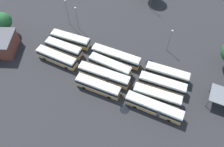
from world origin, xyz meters
TOP-DOWN VIEW (x-y plane):
  - ground_plane at (0.00, 0.00)m, footprint 110.63×110.63m
  - bus_row0_slot0 at (-15.33, -6.16)m, footprint 12.17×3.57m
  - bus_row0_slot1 at (-15.23, -2.25)m, footprint 12.75×3.62m
  - bus_row0_slot2 at (-15.15, 1.82)m, footprint 12.66×3.65m
  - bus_row0_slot3 at (-15.55, 5.31)m, footprint 14.72×2.95m
  - bus_row1_slot0 at (0.06, -5.60)m, footprint 14.74×3.09m
  - bus_row1_slot1 at (0.19, -1.78)m, footprint 12.61×3.00m
  - bus_row1_slot2 at (0.20, 1.89)m, footprint 14.79×3.44m
  - bus_row1_slot3 at (0.02, 5.86)m, footprint 12.38×3.15m
  - bus_row2_slot0 at (15.77, -5.67)m, footprint 12.50×3.63m
  - bus_row2_slot1 at (15.73, -1.74)m, footprint 11.52×2.80m
  - bus_row2_slot2 at (15.57, 2.32)m, footprint 12.52×2.74m
  - lamp_post_far_corner at (21.04, -13.17)m, footprint 0.56×0.28m
  - lamp_post_by_building at (17.40, -12.83)m, footprint 0.56×0.28m
  - lamp_post_mid_lot at (-12.43, -16.12)m, footprint 0.56×0.28m
  - tree_north_edge at (36.69, -0.86)m, footprint 5.19×5.19m
  - puddle_back_corner at (-13.70, -0.12)m, footprint 3.79×3.79m
  - puddle_centre_drain at (-1.76, -7.98)m, footprint 2.96×2.96m
  - puddle_front_lane at (-4.88, -9.07)m, footprint 2.27×2.27m
  - puddle_between_rows at (-8.87, 8.20)m, footprint 2.60×2.60m
  - puddle_near_shelter at (-9.66, -8.88)m, footprint 2.77×2.77m

SIDE VIEW (x-z plane):
  - ground_plane at x=0.00m, z-range 0.00..0.00m
  - puddle_back_corner at x=-13.70m, z-range 0.00..0.01m
  - puddle_centre_drain at x=-1.76m, z-range 0.00..0.01m
  - puddle_front_lane at x=-4.88m, z-range 0.00..0.01m
  - puddle_between_rows at x=-8.87m, z-range 0.00..0.01m
  - puddle_near_shelter at x=-9.66m, z-range 0.00..0.01m
  - bus_row2_slot1 at x=15.73m, z-range 0.10..3.56m
  - bus_row0_slot0 at x=-15.33m, z-range 0.10..3.56m
  - bus_row1_slot3 at x=0.02m, z-range 0.10..3.56m
  - bus_row2_slot0 at x=15.77m, z-range 0.10..3.56m
  - bus_row0_slot2 at x=-15.15m, z-range 0.10..3.56m
  - bus_row2_slot2 at x=15.57m, z-range 0.10..3.56m
  - bus_row1_slot1 at x=0.19m, z-range 0.10..3.56m
  - bus_row0_slot1 at x=-15.23m, z-range 0.10..3.56m
  - bus_row0_slot3 at x=-15.55m, z-range 0.10..3.56m
  - bus_row1_slot0 at x=0.06m, z-range 0.10..3.56m
  - bus_row1_slot2 at x=0.20m, z-range 0.10..3.56m
  - lamp_post_mid_lot at x=-12.43m, z-range 0.42..8.77m
  - lamp_post_by_building at x=17.40m, z-range 0.42..8.82m
  - lamp_post_far_corner at x=21.04m, z-range 0.42..10.07m
  - tree_north_edge at x=36.69m, z-range 1.34..9.25m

